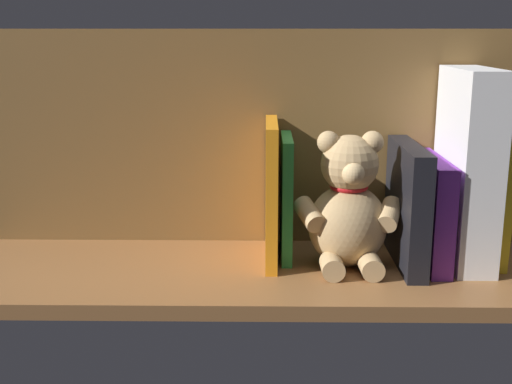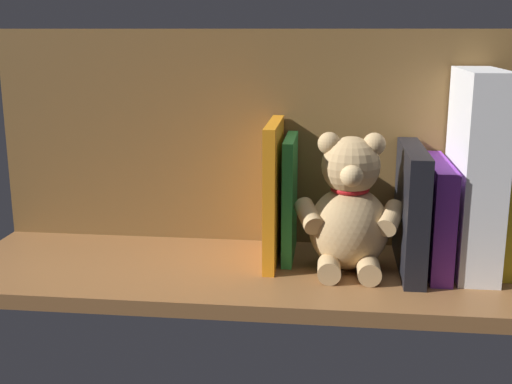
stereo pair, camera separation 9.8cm
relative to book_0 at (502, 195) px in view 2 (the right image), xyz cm
name	(u,v)px [view 2 (the right image)]	position (x,y,z in cm)	size (l,w,h in cm)	color
ground_plane	(256,272)	(36.44, 4.41, -12.21)	(89.88, 30.62, 2.20)	brown
shelf_back_panel	(265,138)	(36.44, -8.65, 6.49)	(89.88, 1.50, 35.20)	brown
book_0	(502,195)	(0.00, 0.00, 0.00)	(1.74, 15.00, 22.22)	yellow
dictionary_thick_white	(475,172)	(4.50, 1.45, 3.71)	(5.86, 17.70, 29.63)	white
book_1	(436,215)	(9.68, 1.62, -2.98)	(3.12, 18.23, 16.26)	purple
book_2	(411,209)	(13.49, 2.41, -1.92)	(3.09, 19.82, 18.38)	black
teddy_bear	(349,210)	(22.59, 4.05, -2.01)	(16.78, 13.20, 20.67)	tan
book_3	(290,197)	(31.74, -0.94, -1.57)	(1.61, 13.12, 19.08)	green
book_4	(274,192)	(34.13, 0.79, -0.31)	(1.77, 16.58, 21.60)	orange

